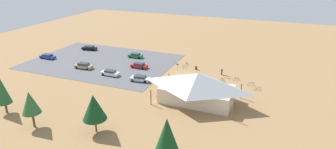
% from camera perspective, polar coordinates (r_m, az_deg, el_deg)
% --- Properties ---
extents(ground, '(160.00, 160.00, 0.00)m').
position_cam_1_polar(ground, '(71.53, 2.76, -0.10)').
color(ground, '#937047').
rests_on(ground, ground).
extents(parking_lot_asphalt, '(39.23, 28.13, 0.05)m').
position_cam_1_polar(parking_lot_asphalt, '(83.08, -12.81, 2.51)').
color(parking_lot_asphalt, '#56565B').
rests_on(parking_lot_asphalt, ground).
extents(bike_pavilion, '(16.12, 9.80, 6.02)m').
position_cam_1_polar(bike_pavilion, '(57.28, 5.78, -2.29)').
color(bike_pavilion, beige).
rests_on(bike_pavilion, ground).
extents(trash_bin, '(0.60, 0.60, 0.90)m').
position_cam_1_polar(trash_bin, '(75.30, 5.55, 1.31)').
color(trash_bin, brown).
rests_on(trash_bin, ground).
extents(lot_sign, '(0.56, 0.08, 2.20)m').
position_cam_1_polar(lot_sign, '(73.28, 1.88, 1.63)').
color(lot_sign, '#99999E').
rests_on(lot_sign, ground).
extents(pine_east, '(2.61, 2.61, 7.06)m').
position_cam_1_polar(pine_east, '(60.20, -29.85, -2.75)').
color(pine_east, brown).
rests_on(pine_east, ground).
extents(pine_mideast, '(3.06, 3.06, 6.49)m').
position_cam_1_polar(pine_mideast, '(52.97, -25.50, -5.03)').
color(pine_mideast, brown).
rests_on(pine_mideast, ground).
extents(pine_midwest, '(3.85, 3.85, 7.69)m').
position_cam_1_polar(pine_midwest, '(38.65, -0.21, -12.37)').
color(pine_midwest, brown).
rests_on(pine_midwest, ground).
extents(pine_west, '(3.91, 3.91, 6.69)m').
position_cam_1_polar(pine_west, '(47.93, -14.38, -6.23)').
color(pine_west, brown).
rests_on(pine_west, ground).
extents(bicycle_black_near_sign, '(1.15, 1.33, 0.78)m').
position_cam_1_polar(bicycle_black_near_sign, '(78.56, 3.74, 2.17)').
color(bicycle_black_near_sign, black).
rests_on(bicycle_black_near_sign, ground).
extents(bicycle_white_yard_left, '(0.69, 1.67, 0.87)m').
position_cam_1_polar(bicycle_white_yard_left, '(76.35, 3.23, 1.63)').
color(bicycle_white_yard_left, black).
rests_on(bicycle_white_yard_left, ground).
extents(bicycle_teal_lone_east, '(1.59, 0.88, 0.84)m').
position_cam_1_polar(bicycle_teal_lone_east, '(65.95, 17.23, -2.68)').
color(bicycle_teal_lone_east, black).
rests_on(bicycle_teal_lone_east, ground).
extents(bicycle_orange_yard_front, '(1.82, 0.48, 0.82)m').
position_cam_1_polar(bicycle_orange_yard_front, '(70.75, 11.48, -0.44)').
color(bicycle_orange_yard_front, black).
rests_on(bicycle_orange_yard_front, ground).
extents(bicycle_red_yard_right, '(1.22, 1.11, 0.74)m').
position_cam_1_polar(bicycle_red_yard_right, '(68.73, 10.73, -1.09)').
color(bicycle_red_yard_right, black).
rests_on(bicycle_red_yard_right, ground).
extents(bicycle_purple_front_row, '(1.43, 0.91, 0.72)m').
position_cam_1_polar(bicycle_purple_front_row, '(70.06, 13.25, -0.85)').
color(bicycle_purple_front_row, black).
rests_on(bicycle_purple_front_row, ground).
extents(bicycle_blue_edge_south, '(1.43, 1.06, 0.81)m').
position_cam_1_polar(bicycle_blue_edge_south, '(68.02, 16.02, -1.81)').
color(bicycle_blue_edge_south, black).
rests_on(bicycle_blue_edge_south, ground).
extents(car_black_near_entry, '(4.84, 2.46, 1.34)m').
position_cam_1_polar(car_black_near_entry, '(94.93, -15.22, 5.09)').
color(car_black_near_entry, black).
rests_on(car_black_near_entry, parking_lot_asphalt).
extents(car_white_inner_stall, '(4.60, 1.77, 1.35)m').
position_cam_1_polar(car_white_inner_stall, '(72.31, -11.33, 0.35)').
color(car_white_inner_stall, white).
rests_on(car_white_inner_stall, parking_lot_asphalt).
extents(car_silver_aisle_side, '(4.79, 2.36, 1.35)m').
position_cam_1_polar(car_silver_aisle_side, '(67.85, -5.53, -0.75)').
color(car_silver_aisle_side, '#BCBCC1').
rests_on(car_silver_aisle_side, parking_lot_asphalt).
extents(car_green_end_stall, '(4.31, 1.98, 1.35)m').
position_cam_1_polar(car_green_end_stall, '(84.63, -6.43, 3.76)').
color(car_green_end_stall, '#1E6B3D').
rests_on(car_green_end_stall, parking_lot_asphalt).
extents(car_blue_mid_lot, '(4.79, 1.80, 1.32)m').
position_cam_1_polar(car_blue_mid_lot, '(90.28, -22.62, 3.34)').
color(car_blue_mid_lot, '#1E42B2').
rests_on(car_blue_mid_lot, parking_lot_asphalt).
extents(car_tan_by_curb, '(4.88, 2.14, 1.49)m').
position_cam_1_polar(car_tan_by_curb, '(78.69, -16.28, 1.68)').
color(car_tan_by_curb, tan).
rests_on(car_tan_by_curb, parking_lot_asphalt).
extents(car_red_far_end, '(4.44, 1.94, 1.38)m').
position_cam_1_polar(car_red_far_end, '(76.30, -5.71, 1.81)').
color(car_red_far_end, red).
rests_on(car_red_far_end, parking_lot_asphalt).
extents(visitor_at_bikes, '(0.36, 0.36, 1.67)m').
position_cam_1_polar(visitor_at_bikes, '(72.55, 10.55, 0.60)').
color(visitor_at_bikes, '#2D3347').
rests_on(visitor_at_bikes, ground).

